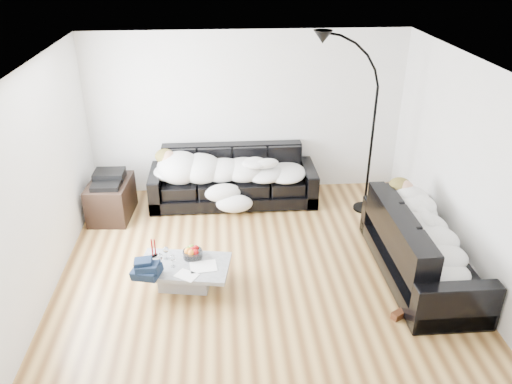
{
  "coord_description": "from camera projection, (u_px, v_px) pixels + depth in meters",
  "views": [
    {
      "loc": [
        -0.43,
        -5.36,
        3.81
      ],
      "look_at": [
        0.0,
        0.3,
        0.9
      ],
      "focal_mm": 35.0,
      "sensor_mm": 36.0,
      "label": 1
    }
  ],
  "objects": [
    {
      "name": "sofa_back",
      "position": [
        233.0,
        177.0,
        7.88
      ],
      "size": [
        2.6,
        0.9,
        0.85
      ],
      "primitive_type": "cube",
      "color": "black",
      "rests_on": "ground"
    },
    {
      "name": "teal_cushion",
      "position": [
        403.0,
        199.0,
        6.59
      ],
      "size": [
        0.42,
        0.38,
        0.2
      ],
      "primitive_type": "ellipsoid",
      "rotation": [
        0.0,
        0.0,
        0.24
      ],
      "color": "#0A4447",
      "rests_on": "sofa_right"
    },
    {
      "name": "wall_back",
      "position": [
        247.0,
        114.0,
        7.92
      ],
      "size": [
        5.0,
        0.02,
        2.6
      ],
      "primitive_type": "cube",
      "color": "silver",
      "rests_on": "ground"
    },
    {
      "name": "navy_jacket",
      "position": [
        147.0,
        265.0,
        5.69
      ],
      "size": [
        0.36,
        0.31,
        0.17
      ],
      "primitive_type": null,
      "rotation": [
        0.0,
        0.0,
        -0.12
      ],
      "color": "black",
      "rests_on": "coffee_table"
    },
    {
      "name": "coffee_table",
      "position": [
        185.0,
        275.0,
        6.04
      ],
      "size": [
        1.16,
        0.79,
        0.31
      ],
      "primitive_type": "cube",
      "rotation": [
        0.0,
        0.0,
        -0.17
      ],
      "color": "#939699",
      "rests_on": "ground"
    },
    {
      "name": "av_cabinet",
      "position": [
        111.0,
        199.0,
        7.52
      ],
      "size": [
        0.64,
        0.88,
        0.57
      ],
      "primitive_type": "cube",
      "rotation": [
        0.0,
        0.0,
        -0.08
      ],
      "color": "black",
      "rests_on": "ground"
    },
    {
      "name": "shoes",
      "position": [
        406.0,
        309.0,
        5.66
      ],
      "size": [
        0.48,
        0.41,
        0.09
      ],
      "primitive_type": null,
      "rotation": [
        0.0,
        0.0,
        0.31
      ],
      "color": "#472311",
      "rests_on": "ground"
    },
    {
      "name": "wine_glass_a",
      "position": [
        166.0,
        253.0,
        6.04
      ],
      "size": [
        0.09,
        0.09,
        0.17
      ],
      "primitive_type": "cylinder",
      "rotation": [
        0.0,
        0.0,
        -0.34
      ],
      "color": "white",
      "rests_on": "coffee_table"
    },
    {
      "name": "fruit_bowl",
      "position": [
        193.0,
        252.0,
        6.07
      ],
      "size": [
        0.29,
        0.29,
        0.15
      ],
      "primitive_type": "cylinder",
      "rotation": [
        0.0,
        0.0,
        0.23
      ],
      "color": "white",
      "rests_on": "coffee_table"
    },
    {
      "name": "newspaper_b",
      "position": [
        187.0,
        275.0,
        5.77
      ],
      "size": [
        0.31,
        0.29,
        0.01
      ],
      "primitive_type": "cube",
      "rotation": [
        0.0,
        0.0,
        -0.59
      ],
      "color": "silver",
      "rests_on": "coffee_table"
    },
    {
      "name": "wall_right",
      "position": [
        461.0,
        167.0,
        6.1
      ],
      "size": [
        0.02,
        4.5,
        2.6
      ],
      "primitive_type": "cube",
      "color": "silver",
      "rests_on": "ground"
    },
    {
      "name": "wall_left",
      "position": [
        43.0,
        180.0,
        5.76
      ],
      "size": [
        0.02,
        4.5,
        2.6
      ],
      "primitive_type": "cube",
      "color": "silver",
      "rests_on": "ground"
    },
    {
      "name": "sleeper_right",
      "position": [
        425.0,
        230.0,
        6.03
      ],
      "size": [
        0.79,
        1.86,
        0.45
      ],
      "primitive_type": null,
      "rotation": [
        0.0,
        0.0,
        1.57
      ],
      "color": "silver",
      "rests_on": "sofa_right"
    },
    {
      "name": "ceiling",
      "position": [
        258.0,
        64.0,
        5.33
      ],
      "size": [
        5.0,
        5.0,
        0.0
      ],
      "primitive_type": "plane",
      "color": "white",
      "rests_on": "ground"
    },
    {
      "name": "wine_glass_c",
      "position": [
        173.0,
        261.0,
        5.89
      ],
      "size": [
        0.07,
        0.07,
        0.16
      ],
      "primitive_type": "cylinder",
      "rotation": [
        0.0,
        0.0,
        0.07
      ],
      "color": "white",
      "rests_on": "coffee_table"
    },
    {
      "name": "candle_right",
      "position": [
        155.0,
        248.0,
        6.08
      ],
      "size": [
        0.05,
        0.05,
        0.23
      ],
      "primitive_type": "cylinder",
      "rotation": [
        0.0,
        0.0,
        0.07
      ],
      "color": "maroon",
      "rests_on": "coffee_table"
    },
    {
      "name": "floor_lamp",
      "position": [
        372.0,
        137.0,
        7.29
      ],
      "size": [
        0.93,
        0.61,
        2.39
      ],
      "primitive_type": null,
      "rotation": [
        0.0,
        0.0,
        0.33
      ],
      "color": "black",
      "rests_on": "ground"
    },
    {
      "name": "newspaper_a",
      "position": [
        203.0,
        266.0,
        5.92
      ],
      "size": [
        0.34,
        0.27,
        0.01
      ],
      "primitive_type": "cube",
      "rotation": [
        0.0,
        0.0,
        0.12
      ],
      "color": "silver",
      "rests_on": "coffee_table"
    },
    {
      "name": "sofa_right",
      "position": [
        423.0,
        245.0,
        6.12
      ],
      "size": [
        0.93,
        2.17,
        0.88
      ],
      "primitive_type": "cube",
      "rotation": [
        0.0,
        0.0,
        1.57
      ],
      "color": "black",
      "rests_on": "ground"
    },
    {
      "name": "wine_glass_b",
      "position": [
        160.0,
        260.0,
        5.9
      ],
      "size": [
        0.09,
        0.09,
        0.17
      ],
      "primitive_type": "cylinder",
      "rotation": [
        0.0,
        0.0,
        0.29
      ],
      "color": "white",
      "rests_on": "coffee_table"
    },
    {
      "name": "candle_left",
      "position": [
        152.0,
        248.0,
        6.05
      ],
      "size": [
        0.05,
        0.05,
        0.25
      ],
      "primitive_type": "cylinder",
      "rotation": [
        0.0,
        0.0,
        -0.18
      ],
      "color": "maroon",
      "rests_on": "coffee_table"
    },
    {
      "name": "ground",
      "position": [
        258.0,
        264.0,
        6.52
      ],
      "size": [
        5.0,
        5.0,
        0.0
      ],
      "primitive_type": "plane",
      "color": "brown",
      "rests_on": "ground"
    },
    {
      "name": "stereo",
      "position": [
        108.0,
        178.0,
        7.36
      ],
      "size": [
        0.45,
        0.35,
        0.13
      ],
      "primitive_type": "cube",
      "rotation": [
        0.0,
        0.0,
        -0.03
      ],
      "color": "black",
      "rests_on": "av_cabinet"
    },
    {
      "name": "sleeper_back",
      "position": [
        233.0,
        166.0,
        7.74
      ],
      "size": [
        2.2,
        0.76,
        0.44
      ],
      "primitive_type": null,
      "color": "silver",
      "rests_on": "sofa_back"
    }
  ]
}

